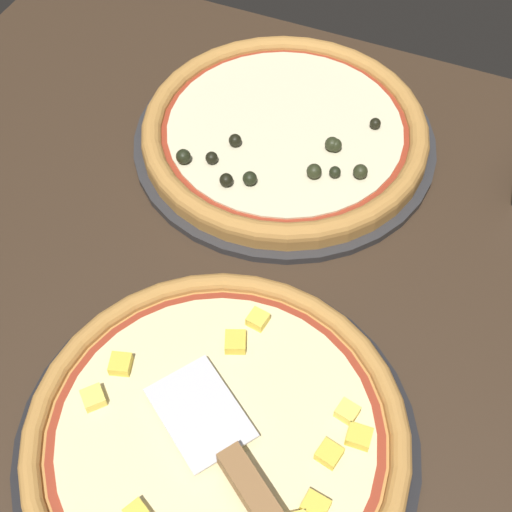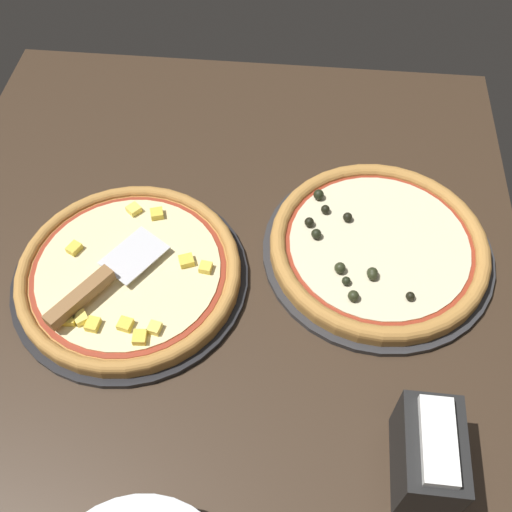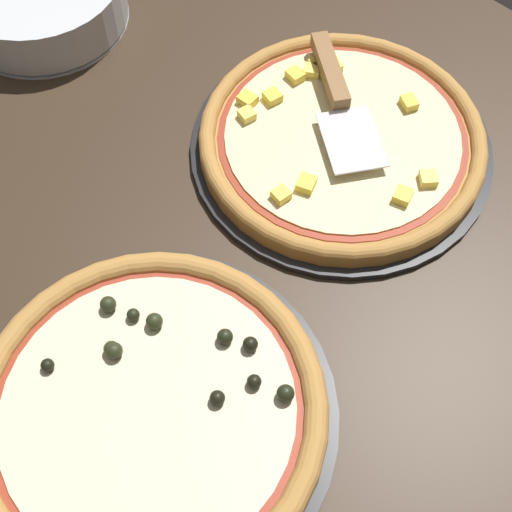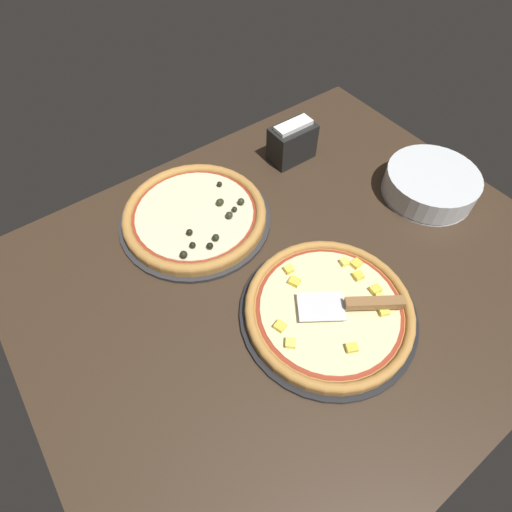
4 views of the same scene
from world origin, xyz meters
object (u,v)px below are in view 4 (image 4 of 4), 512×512
serving_spatula (362,304)px  plate_stack (430,184)px  pizza_back (195,215)px  napkin_holder (292,142)px  pizza_front (329,309)px

serving_spatula → plate_stack: 44.32cm
pizza_back → napkin_holder: 35.79cm
pizza_front → serving_spatula: bearing=-38.5°
pizza_front → plate_stack: (46.46, 11.66, 1.14)cm
pizza_back → serving_spatula: serving_spatula is taller
plate_stack → pizza_front: bearing=-165.9°
pizza_front → plate_stack: 47.92cm
pizza_back → serving_spatula: bearing=-72.1°
plate_stack → serving_spatula: bearing=-159.3°
serving_spatula → napkin_holder: bearing=66.7°
pizza_back → plate_stack: (55.66, -28.44, 1.18)cm
pizza_front → napkin_holder: napkin_holder is taller
plate_stack → napkin_holder: size_ratio=1.90×
pizza_back → serving_spatula: 46.42cm
napkin_holder → pizza_front: bearing=-120.2°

